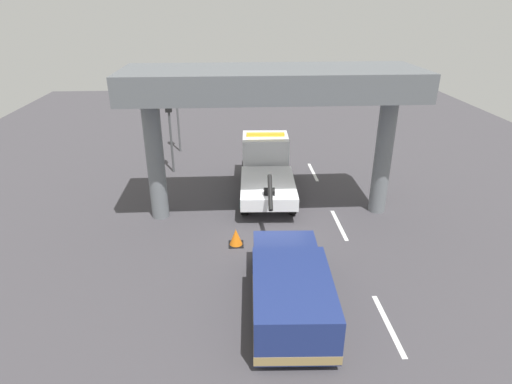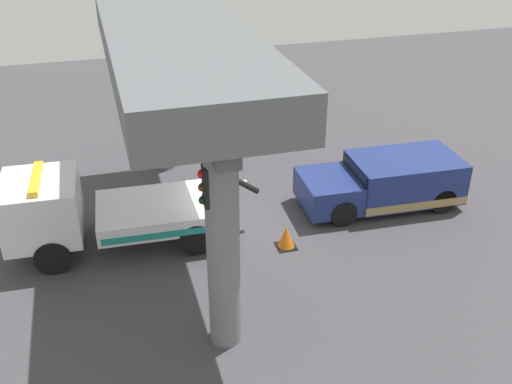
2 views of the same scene
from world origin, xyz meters
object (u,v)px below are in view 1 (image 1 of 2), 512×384
object	(u,v)px
traffic_light_near	(153,141)
traffic_cone_orange	(236,237)
towed_van_green	(290,291)
traffic_light_mid	(177,100)
traffic_light_far	(169,116)
tow_truck_white	(266,166)

from	to	relation	value
traffic_light_near	traffic_cone_orange	world-z (taller)	traffic_light_near
towed_van_green	traffic_light_mid	distance (m)	16.24
traffic_light_near	traffic_light_far	bearing A→B (deg)	0.00
tow_truck_white	towed_van_green	world-z (taller)	tow_truck_white
tow_truck_white	traffic_light_near	xyz separation A→B (m)	(-2.40, 4.86, 2.12)
tow_truck_white	towed_van_green	size ratio (longest dim) A/B	1.38
traffic_light_near	traffic_light_far	world-z (taller)	traffic_light_near
towed_van_green	traffic_light_mid	size ratio (longest dim) A/B	1.20
tow_truck_white	traffic_cone_orange	xyz separation A→B (m)	(-5.24, 1.58, -0.88)
traffic_cone_orange	towed_van_green	bearing A→B (deg)	-158.77
tow_truck_white	traffic_light_far	bearing A→B (deg)	61.88
towed_van_green	traffic_light_far	size ratio (longest dim) A/B	1.25
traffic_light_mid	traffic_cone_orange	xyz separation A→B (m)	(-11.34, -3.28, -2.88)
towed_van_green	traffic_light_mid	xyz separation A→B (m)	(15.31, 4.83, 2.42)
traffic_light_near	traffic_cone_orange	size ratio (longest dim) A/B	6.78
traffic_light_near	traffic_cone_orange	xyz separation A→B (m)	(-2.84, -3.28, -3.01)
traffic_light_near	traffic_light_far	size ratio (longest dim) A/B	1.08
tow_truck_white	traffic_light_mid	distance (m)	8.05
traffic_light_far	traffic_light_mid	bearing A→B (deg)	0.00
traffic_cone_orange	tow_truck_white	bearing A→B (deg)	-16.78
traffic_light_far	traffic_light_near	bearing A→B (deg)	180.00
traffic_light_near	traffic_light_mid	world-z (taller)	traffic_light_near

